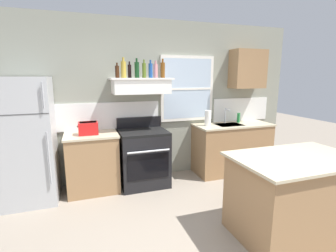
{
  "coord_description": "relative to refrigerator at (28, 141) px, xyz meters",
  "views": [
    {
      "loc": [
        -1.13,
        -1.98,
        1.77
      ],
      "look_at": [
        -0.05,
        1.2,
        1.1
      ],
      "focal_mm": 26.75,
      "sensor_mm": 36.0,
      "label": 1
    }
  ],
  "objects": [
    {
      "name": "paper_towel_roll",
      "position": [
        2.83,
        0.06,
        0.16
      ],
      "size": [
        0.11,
        0.11,
        0.27
      ],
      "primitive_type": "cylinder",
      "color": "white",
      "rests_on": "counter_right_with_sink"
    },
    {
      "name": "bottle_dark_green_wine",
      "position": [
        1.59,
        0.11,
        0.99
      ],
      "size": [
        0.07,
        0.07,
        0.3
      ],
      "color": "#143819",
      "rests_on": "range_hood_shelf"
    },
    {
      "name": "sink_faucet",
      "position": [
        3.25,
        0.16,
        0.2
      ],
      "size": [
        0.03,
        0.17,
        0.28
      ],
      "color": "silver",
      "rests_on": "counter_right_with_sink"
    },
    {
      "name": "toaster",
      "position": [
        0.82,
        0.03,
        0.13
      ],
      "size": [
        0.3,
        0.2,
        0.19
      ],
      "color": "red",
      "rests_on": "counter_left_of_stove"
    },
    {
      "name": "bottle_rose_pink",
      "position": [
        1.9,
        0.12,
        0.98
      ],
      "size": [
        0.07,
        0.07,
        0.27
      ],
      "color": "#C67F84",
      "rests_on": "range_hood_shelf"
    },
    {
      "name": "bottle_balsamic_dark",
      "position": [
        1.49,
        0.18,
        0.97
      ],
      "size": [
        0.06,
        0.06,
        0.25
      ],
      "color": "black",
      "rests_on": "range_hood_shelf"
    },
    {
      "name": "back_wall",
      "position": [
        1.93,
        0.39,
        0.47
      ],
      "size": [
        5.4,
        0.11,
        2.7
      ],
      "color": "gray",
      "rests_on": "ground_plane"
    },
    {
      "name": "refrigerator",
      "position": [
        0.0,
        0.0,
        0.0
      ],
      "size": [
        0.7,
        0.72,
        1.77
      ],
      "color": "#B7BABC",
      "rests_on": "ground_plane"
    },
    {
      "name": "range_hood_shelf",
      "position": [
        1.65,
        0.12,
        0.74
      ],
      "size": [
        0.96,
        0.52,
        0.24
      ],
      "color": "white"
    },
    {
      "name": "bottle_champagne_gold_foil",
      "position": [
        1.39,
        0.13,
        0.99
      ],
      "size": [
        0.08,
        0.08,
        0.31
      ],
      "color": "#B29333",
      "rests_on": "range_hood_shelf"
    },
    {
      "name": "bottle_blue_liqueur",
      "position": [
        1.81,
        0.1,
        0.98
      ],
      "size": [
        0.07,
        0.07,
        0.28
      ],
      "color": "#1E478C",
      "rests_on": "range_hood_shelf"
    },
    {
      "name": "bottle_brown_stout",
      "position": [
        1.29,
        0.14,
        0.96
      ],
      "size": [
        0.06,
        0.06,
        0.23
      ],
      "color": "#381E0F",
      "rests_on": "range_hood_shelf"
    },
    {
      "name": "upper_cabinet_right",
      "position": [
        3.7,
        0.2,
        1.02
      ],
      "size": [
        0.64,
        0.32,
        0.7
      ],
      "color": "#9E754C"
    },
    {
      "name": "stove_range",
      "position": [
        1.65,
        0.02,
        -0.42
      ],
      "size": [
        0.76,
        0.69,
        1.09
      ],
      "color": "black",
      "rests_on": "ground_plane"
    },
    {
      "name": "kitchen_island",
      "position": [
        2.94,
        -1.82,
        -0.43
      ],
      "size": [
        1.4,
        0.9,
        0.91
      ],
      "color": "#9E754C",
      "rests_on": "ground_plane"
    },
    {
      "name": "dish_soap_bottle",
      "position": [
        3.53,
        0.16,
        0.12
      ],
      "size": [
        0.06,
        0.06,
        0.18
      ],
      "primitive_type": "cylinder",
      "color": "#268C3F",
      "rests_on": "counter_right_with_sink"
    },
    {
      "name": "counter_right_with_sink",
      "position": [
        3.35,
        0.06,
        -0.43
      ],
      "size": [
        1.43,
        0.63,
        0.91
      ],
      "color": "#9E754C",
      "rests_on": "ground_plane"
    },
    {
      "name": "bottle_olive_oil_square",
      "position": [
        1.7,
        0.08,
        0.98
      ],
      "size": [
        0.06,
        0.06,
        0.28
      ],
      "color": "#4C601E",
      "rests_on": "range_hood_shelf"
    },
    {
      "name": "counter_left_of_stove",
      "position": [
        0.85,
        0.06,
        -0.43
      ],
      "size": [
        0.79,
        0.63,
        0.91
      ],
      "color": "#9E754C",
      "rests_on": "ground_plane"
    },
    {
      "name": "bottle_amber_wine",
      "position": [
        2.01,
        0.09,
        0.99
      ],
      "size": [
        0.07,
        0.07,
        0.3
      ],
      "color": "brown",
      "rests_on": "range_hood_shelf"
    }
  ]
}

